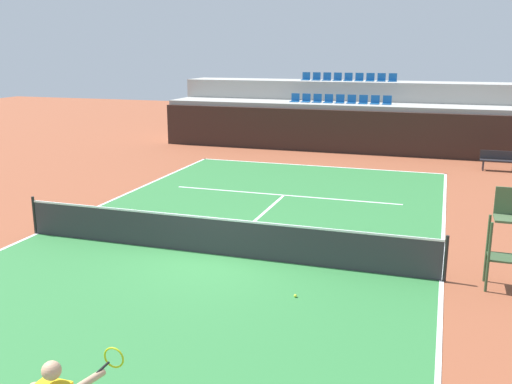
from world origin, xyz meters
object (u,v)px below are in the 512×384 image
object	(u,v)px
tennis_net	(216,236)
umpire_chair	(507,236)
tennis_ball_0	(295,296)
player_bench	(499,159)

from	to	relation	value
tennis_net	umpire_chair	bearing A→B (deg)	0.48
tennis_net	tennis_ball_0	bearing A→B (deg)	-36.59
tennis_net	umpire_chair	size ratio (longest dim) A/B	5.04
tennis_ball_0	tennis_net	bearing A→B (deg)	143.41
player_bench	tennis_ball_0	world-z (taller)	player_bench
tennis_net	player_bench	size ratio (longest dim) A/B	7.39
umpire_chair	player_bench	xyz separation A→B (m)	(0.86, 13.36, -0.68)
umpire_chair	tennis_ball_0	xyz separation A→B (m)	(-4.15, -1.95, -1.14)
tennis_net	umpire_chair	distance (m)	6.73
tennis_net	player_bench	xyz separation A→B (m)	(7.56, 13.42, -0.00)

